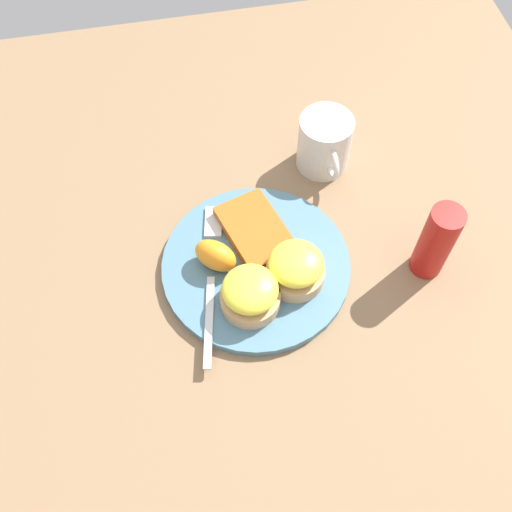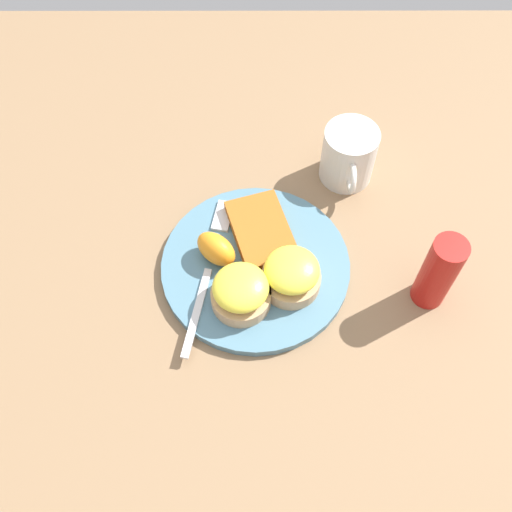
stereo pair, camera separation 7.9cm
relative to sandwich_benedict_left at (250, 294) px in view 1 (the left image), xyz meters
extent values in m
plane|color=#846647|center=(-0.06, 0.02, -0.04)|extent=(1.10, 1.10, 0.00)
cylinder|color=slate|center=(-0.06, 0.02, -0.03)|extent=(0.26, 0.26, 0.01)
cylinder|color=tan|center=(0.00, 0.00, -0.01)|extent=(0.08, 0.08, 0.02)
ellipsoid|color=yellow|center=(0.00, 0.00, 0.01)|extent=(0.07, 0.07, 0.03)
cylinder|color=tan|center=(-0.03, 0.07, -0.01)|extent=(0.08, 0.08, 0.02)
ellipsoid|color=yellow|center=(-0.03, 0.07, 0.01)|extent=(0.07, 0.07, 0.03)
cube|color=#A25A1D|center=(-0.10, 0.03, -0.02)|extent=(0.13, 0.10, 0.02)
ellipsoid|color=orange|center=(-0.07, -0.03, 0.00)|extent=(0.07, 0.07, 0.04)
cube|color=silver|center=(0.02, -0.06, -0.02)|extent=(0.13, 0.03, 0.00)
cube|color=silver|center=(-0.13, -0.03, -0.02)|extent=(0.05, 0.03, 0.00)
cylinder|color=silver|center=(-0.22, 0.15, 0.00)|extent=(0.08, 0.08, 0.09)
torus|color=silver|center=(-0.18, 0.15, 0.01)|extent=(0.05, 0.01, 0.05)
cylinder|color=#B21914|center=(-0.02, 0.25, 0.02)|extent=(0.04, 0.04, 0.12)
camera|label=1|loc=(0.34, -0.06, 0.68)|focal=42.00mm
camera|label=2|loc=(0.35, 0.02, 0.68)|focal=42.00mm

